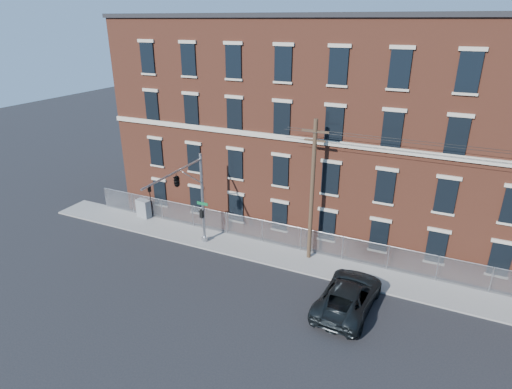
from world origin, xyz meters
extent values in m
plane|color=black|center=(0.00, 0.00, 0.00)|extent=(140.00, 140.00, 0.00)
cube|color=gray|center=(12.00, 5.00, 0.06)|extent=(65.00, 3.00, 0.12)
cube|color=brown|center=(12.00, 14.00, 8.00)|extent=(55.00, 14.00, 16.00)
cube|color=black|center=(12.00, 14.00, 16.15)|extent=(55.30, 14.30, 0.30)
cube|color=#B3A995|center=(12.00, 6.92, 8.30)|extent=(55.00, 0.18, 0.35)
cube|color=black|center=(-11.83, 6.94, 2.20)|extent=(1.20, 0.10, 2.20)
cube|color=black|center=(-11.83, 6.94, 5.80)|extent=(1.20, 0.10, 2.20)
cube|color=black|center=(-11.83, 6.94, 9.60)|extent=(1.20, 0.10, 2.20)
cube|color=black|center=(-11.83, 6.94, 13.20)|extent=(1.20, 0.10, 2.20)
cube|color=black|center=(-8.17, 6.94, 2.20)|extent=(1.20, 0.10, 2.20)
cube|color=black|center=(-8.17, 6.94, 5.80)|extent=(1.20, 0.10, 2.20)
cube|color=black|center=(-8.17, 6.94, 9.60)|extent=(1.20, 0.10, 2.20)
cube|color=black|center=(-8.17, 6.94, 13.20)|extent=(1.20, 0.10, 2.20)
cube|color=black|center=(-4.50, 6.94, 2.20)|extent=(1.20, 0.10, 2.20)
cube|color=black|center=(-4.50, 6.94, 5.80)|extent=(1.20, 0.10, 2.20)
cube|color=black|center=(-4.50, 6.94, 9.60)|extent=(1.20, 0.10, 2.20)
cube|color=black|center=(-4.50, 6.94, 13.20)|extent=(1.20, 0.10, 2.20)
cube|color=black|center=(-0.83, 6.94, 2.20)|extent=(1.20, 0.10, 2.20)
cube|color=black|center=(-0.83, 6.94, 5.80)|extent=(1.20, 0.10, 2.20)
cube|color=black|center=(-0.83, 6.94, 9.60)|extent=(1.20, 0.10, 2.20)
cube|color=black|center=(-0.83, 6.94, 13.20)|extent=(1.20, 0.10, 2.20)
cube|color=black|center=(2.83, 6.94, 2.20)|extent=(1.20, 0.10, 2.20)
cube|color=black|center=(2.83, 6.94, 5.80)|extent=(1.20, 0.10, 2.20)
cube|color=black|center=(2.83, 6.94, 9.60)|extent=(1.20, 0.10, 2.20)
cube|color=black|center=(2.83, 6.94, 13.20)|extent=(1.20, 0.10, 2.20)
cube|color=black|center=(6.50, 6.94, 2.20)|extent=(1.20, 0.10, 2.20)
cube|color=black|center=(6.50, 6.94, 5.80)|extent=(1.20, 0.10, 2.20)
cube|color=black|center=(6.50, 6.94, 9.60)|extent=(1.20, 0.10, 2.20)
cube|color=black|center=(6.50, 6.94, 13.20)|extent=(1.20, 0.10, 2.20)
cube|color=black|center=(10.17, 6.94, 2.20)|extent=(1.20, 0.10, 2.20)
cube|color=black|center=(10.17, 6.94, 5.80)|extent=(1.20, 0.10, 2.20)
cube|color=black|center=(10.17, 6.94, 9.60)|extent=(1.20, 0.10, 2.20)
cube|color=black|center=(10.17, 6.94, 13.20)|extent=(1.20, 0.10, 2.20)
cube|color=black|center=(13.83, 6.94, 2.20)|extent=(1.20, 0.10, 2.20)
cube|color=#A5A8AD|center=(12.00, 6.30, 1.02)|extent=(59.00, 0.02, 1.80)
cylinder|color=#9EA0A5|center=(12.00, 6.30, 1.92)|extent=(59.00, 0.04, 0.04)
cylinder|color=#9EA0A5|center=(-17.50, 6.30, 1.02)|extent=(0.06, 0.06, 1.85)
cylinder|color=#9EA0A5|center=(-14.39, 6.30, 1.02)|extent=(0.06, 0.06, 1.85)
cylinder|color=#9EA0A5|center=(-11.29, 6.30, 1.02)|extent=(0.06, 0.06, 1.85)
cylinder|color=#9EA0A5|center=(-8.18, 6.30, 1.02)|extent=(0.06, 0.06, 1.85)
cylinder|color=#9EA0A5|center=(-5.08, 6.30, 1.02)|extent=(0.06, 0.06, 1.85)
cylinder|color=#9EA0A5|center=(-1.97, 6.30, 1.02)|extent=(0.06, 0.06, 1.85)
cylinder|color=#9EA0A5|center=(1.13, 6.30, 1.02)|extent=(0.06, 0.06, 1.85)
cylinder|color=#9EA0A5|center=(4.24, 6.30, 1.02)|extent=(0.06, 0.06, 1.85)
cylinder|color=#9EA0A5|center=(7.34, 6.30, 1.02)|extent=(0.06, 0.06, 1.85)
cylinder|color=#9EA0A5|center=(10.45, 6.30, 1.02)|extent=(0.06, 0.06, 1.85)
cylinder|color=#9EA0A5|center=(13.55, 6.30, 1.02)|extent=(0.06, 0.06, 1.85)
cylinder|color=#9EA0A5|center=(-6.00, 4.50, 3.62)|extent=(0.22, 0.22, 7.00)
cylinder|color=#9EA0A5|center=(-6.00, 4.50, 0.32)|extent=(0.50, 0.50, 0.40)
cylinder|color=#9EA0A5|center=(-6.00, 1.25, 6.72)|extent=(0.14, 6.50, 0.14)
cylinder|color=#9EA0A5|center=(-6.00, 3.30, 5.72)|extent=(0.08, 2.18, 1.56)
cube|color=#0C592D|center=(-5.95, 4.35, 3.32)|extent=(0.90, 0.03, 0.22)
cube|color=black|center=(-6.00, 4.25, 2.52)|extent=(0.25, 0.25, 0.60)
imported|color=black|center=(-6.00, -1.30, 6.17)|extent=(0.16, 0.20, 1.00)
imported|color=black|center=(-6.00, 1.50, 6.17)|extent=(0.53, 2.48, 1.00)
cylinder|color=#443322|center=(2.00, 5.60, 5.12)|extent=(0.28, 0.28, 10.00)
cube|color=#443322|center=(2.00, 5.60, 9.32)|extent=(1.80, 0.12, 0.12)
cube|color=#443322|center=(2.00, 5.60, 8.72)|extent=(1.40, 0.12, 0.12)
imported|color=black|center=(5.88, 1.21, 0.87)|extent=(3.30, 6.44, 1.74)
cube|color=slate|center=(-12.99, 6.00, 0.90)|extent=(1.34, 0.83, 1.56)
camera|label=1|loc=(9.72, -19.88, 15.90)|focal=29.72mm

